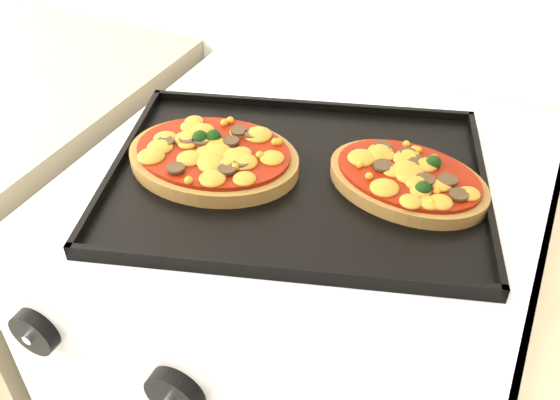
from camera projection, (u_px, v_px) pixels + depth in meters
The scene contains 7 objects.
stove at pixel (303, 377), 1.10m from camera, with size 0.60×0.60×0.91m, color silver.
control_panel at pixel (189, 380), 0.63m from camera, with size 0.60×0.02×0.09m, color silver.
knob_left at pixel (35, 332), 0.68m from camera, with size 0.06×0.06×0.02m, color black.
knob_center at pixel (175, 394), 0.62m from camera, with size 0.06×0.06×0.02m, color black.
baking_tray at pixel (297, 176), 0.79m from camera, with size 0.47×0.35×0.02m, color black.
pizza_left at pixel (213, 155), 0.80m from camera, with size 0.22×0.17×0.03m, color brown, non-canonical shape.
pizza_right at pixel (408, 178), 0.76m from camera, with size 0.20×0.14×0.03m, color brown, non-canonical shape.
Camera 1 is at (0.29, 1.09, 1.40)m, focal length 40.00 mm.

